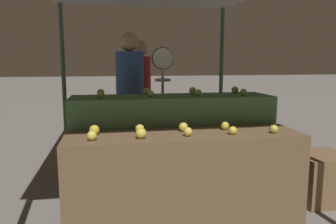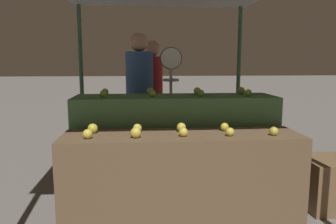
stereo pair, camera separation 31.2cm
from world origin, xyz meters
TOP-DOWN VIEW (x-y plane):
  - ground_plane at (0.00, 0.00)m, footprint 60.00×60.00m
  - display_counter_front at (0.00, 0.00)m, footprint 2.08×0.55m
  - display_counter_back at (0.00, 0.60)m, footprint 2.08×0.55m
  - apple_front_0 at (-0.79, -0.11)m, footprint 0.08×0.08m
  - apple_front_1 at (-0.40, -0.12)m, footprint 0.09×0.09m
  - apple_front_2 at (0.00, -0.10)m, footprint 0.08×0.08m
  - apple_front_3 at (0.40, -0.11)m, footprint 0.07×0.07m
  - apple_front_4 at (0.78, -0.12)m, footprint 0.08×0.08m
  - apple_front_5 at (-0.78, 0.10)m, footprint 0.09×0.09m
  - apple_front_6 at (-0.39, 0.10)m, footprint 0.08×0.08m
  - apple_front_7 at (0.01, 0.10)m, footprint 0.08×0.08m
  - apple_front_8 at (0.40, 0.10)m, footprint 0.08×0.08m
  - apple_back_0 at (-0.73, 0.49)m, footprint 0.07×0.07m
  - apple_back_1 at (-0.24, 0.49)m, footprint 0.07×0.07m
  - apple_back_2 at (0.25, 0.49)m, footprint 0.07×0.07m
  - apple_back_3 at (0.74, 0.50)m, footprint 0.07×0.07m
  - apple_back_4 at (-0.73, 0.70)m, footprint 0.07×0.07m
  - apple_back_5 at (-0.25, 0.71)m, footprint 0.08×0.08m
  - apple_back_6 at (0.25, 0.72)m, footprint 0.08×0.08m
  - apple_back_7 at (0.74, 0.72)m, footprint 0.08×0.08m
  - produce_scale at (0.02, 1.30)m, footprint 0.27×0.20m
  - person_vendor_at_scale at (-0.38, 1.56)m, footprint 0.37×0.37m
  - person_customer_left at (-0.19, 2.04)m, footprint 0.42×0.42m
  - wooden_crate_side at (1.52, 0.22)m, footprint 0.51×0.51m

SIDE VIEW (x-z plane):
  - ground_plane at x=0.00m, z-range 0.00..0.00m
  - wooden_crate_side at x=1.52m, z-range 0.00..0.51m
  - display_counter_front at x=0.00m, z-range 0.00..0.84m
  - display_counter_back at x=0.00m, z-range 0.00..1.11m
  - apple_front_3 at x=0.40m, z-range 0.84..0.91m
  - apple_front_4 at x=0.78m, z-range 0.84..0.91m
  - apple_front_8 at x=0.40m, z-range 0.84..0.91m
  - apple_front_2 at x=0.00m, z-range 0.84..0.91m
  - apple_front_6 at x=-0.39m, z-range 0.84..0.91m
  - apple_front_0 at x=-0.79m, z-range 0.84..0.92m
  - apple_front_7 at x=0.01m, z-range 0.84..0.92m
  - apple_front_5 at x=-0.78m, z-range 0.84..0.92m
  - apple_front_1 at x=-0.40m, z-range 0.84..0.93m
  - person_customer_left at x=-0.19m, z-range 0.16..1.92m
  - person_vendor_at_scale at x=-0.38m, z-range 0.15..1.98m
  - apple_back_1 at x=-0.24m, z-range 1.11..1.18m
  - apple_back_3 at x=0.74m, z-range 1.11..1.18m
  - apple_back_0 at x=-0.73m, z-range 1.11..1.18m
  - apple_back_4 at x=-0.73m, z-range 1.11..1.18m
  - apple_back_2 at x=0.25m, z-range 1.11..1.18m
  - apple_back_6 at x=0.25m, z-range 1.11..1.19m
  - apple_back_7 at x=0.74m, z-range 1.11..1.19m
  - apple_back_5 at x=-0.25m, z-range 1.11..1.19m
  - produce_scale at x=0.02m, z-range 0.37..2.01m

